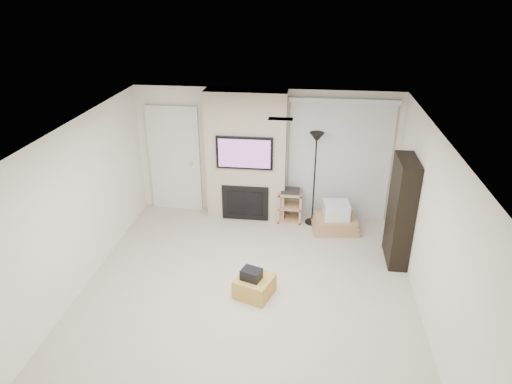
# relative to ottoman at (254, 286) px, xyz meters

# --- Properties ---
(floor) EXTENTS (5.00, 5.50, 0.00)m
(floor) POSITION_rel_ottoman_xyz_m (-0.12, -0.04, -0.15)
(floor) COLOR #C0B3A2
(floor) RESTS_ON ground
(ceiling) EXTENTS (5.00, 5.50, 0.00)m
(ceiling) POSITION_rel_ottoman_xyz_m (-0.12, -0.04, 2.35)
(ceiling) COLOR white
(ceiling) RESTS_ON wall_back
(wall_back) EXTENTS (5.00, 0.00, 2.50)m
(wall_back) POSITION_rel_ottoman_xyz_m (-0.12, 2.71, 1.10)
(wall_back) COLOR white
(wall_back) RESTS_ON ground
(wall_front) EXTENTS (5.00, 0.00, 2.50)m
(wall_front) POSITION_rel_ottoman_xyz_m (-0.12, -2.79, 1.10)
(wall_front) COLOR white
(wall_front) RESTS_ON ground
(wall_left) EXTENTS (0.00, 5.50, 2.50)m
(wall_left) POSITION_rel_ottoman_xyz_m (-2.62, -0.04, 1.10)
(wall_left) COLOR white
(wall_left) RESTS_ON ground
(wall_right) EXTENTS (0.00, 5.50, 2.50)m
(wall_right) POSITION_rel_ottoman_xyz_m (2.38, -0.04, 1.10)
(wall_right) COLOR white
(wall_right) RESTS_ON ground
(hvac_vent) EXTENTS (0.35, 0.18, 0.01)m
(hvac_vent) POSITION_rel_ottoman_xyz_m (0.28, 0.76, 2.35)
(hvac_vent) COLOR silver
(hvac_vent) RESTS_ON ceiling
(ottoman) EXTENTS (0.64, 0.64, 0.30)m
(ottoman) POSITION_rel_ottoman_xyz_m (0.00, 0.00, 0.00)
(ottoman) COLOR #AE8B3A
(ottoman) RESTS_ON floor
(black_bag) EXTENTS (0.34, 0.30, 0.16)m
(black_bag) POSITION_rel_ottoman_xyz_m (-0.04, -0.03, 0.23)
(black_bag) COLOR black
(black_bag) RESTS_ON ottoman
(fireplace_wall) EXTENTS (1.50, 0.47, 2.50)m
(fireplace_wall) POSITION_rel_ottoman_xyz_m (-0.47, 2.50, 1.09)
(fireplace_wall) COLOR #B4A58B
(fireplace_wall) RESTS_ON floor
(entry_door) EXTENTS (1.02, 0.11, 2.14)m
(entry_door) POSITION_rel_ottoman_xyz_m (-1.92, 2.68, 0.90)
(entry_door) COLOR silver
(entry_door) RESTS_ON floor
(vertical_blinds) EXTENTS (1.98, 0.10, 2.37)m
(vertical_blinds) POSITION_rel_ottoman_xyz_m (1.28, 2.66, 1.12)
(vertical_blinds) COLOR silver
(vertical_blinds) RESTS_ON floor
(floor_lamp) EXTENTS (0.27, 0.27, 1.82)m
(floor_lamp) POSITION_rel_ottoman_xyz_m (0.83, 2.35, 1.28)
(floor_lamp) COLOR black
(floor_lamp) RESTS_ON floor
(av_stand) EXTENTS (0.45, 0.38, 0.66)m
(av_stand) POSITION_rel_ottoman_xyz_m (0.39, 2.41, 0.20)
(av_stand) COLOR tan
(av_stand) RESTS_ON floor
(box_stack) EXTENTS (0.90, 0.73, 0.56)m
(box_stack) POSITION_rel_ottoman_xyz_m (1.26, 2.13, 0.06)
(box_stack) COLOR tan
(box_stack) RESTS_ON floor
(bookshelf) EXTENTS (0.30, 0.80, 1.80)m
(bookshelf) POSITION_rel_ottoman_xyz_m (2.22, 1.25, 0.75)
(bookshelf) COLOR black
(bookshelf) RESTS_ON floor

